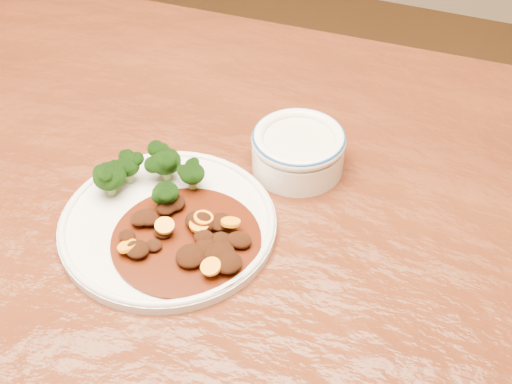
% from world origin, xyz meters
% --- Properties ---
extents(dining_table, '(1.53, 0.95, 0.75)m').
position_xyz_m(dining_table, '(0.00, 0.00, 0.67)').
color(dining_table, '#53230E').
rests_on(dining_table, ground).
extents(dinner_plate, '(0.24, 0.24, 0.02)m').
position_xyz_m(dinner_plate, '(0.04, -0.02, 0.76)').
color(dinner_plate, silver).
rests_on(dinner_plate, dining_table).
extents(broccoli_florets, '(0.12, 0.08, 0.04)m').
position_xyz_m(broccoli_florets, '(-0.01, 0.02, 0.78)').
color(broccoli_florets, '#7A9C50').
rests_on(broccoli_florets, dinner_plate).
extents(mince_stew, '(0.16, 0.16, 0.02)m').
position_xyz_m(mince_stew, '(0.08, -0.04, 0.77)').
color(mince_stew, '#431307').
rests_on(mince_stew, dinner_plate).
extents(dip_bowl, '(0.11, 0.11, 0.05)m').
position_xyz_m(dip_bowl, '(0.14, 0.13, 0.78)').
color(dip_bowl, silver).
rests_on(dip_bowl, dining_table).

